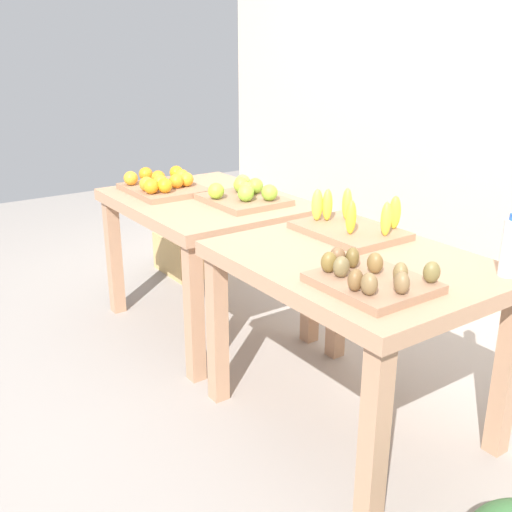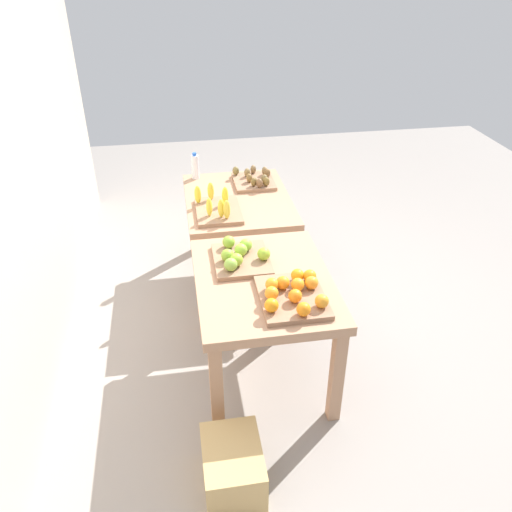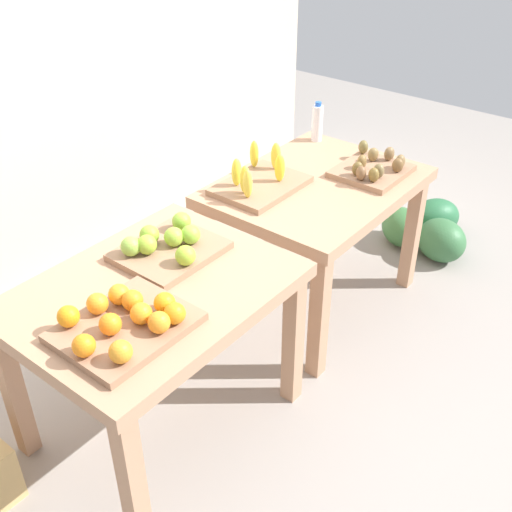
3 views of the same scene
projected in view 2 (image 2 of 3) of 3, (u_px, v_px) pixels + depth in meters
ground_plane at (250, 316)px, 3.88m from camera, size 8.00×8.00×0.00m
back_wall at (12, 132)px, 2.90m from camera, size 4.40×0.12×3.00m
display_table_left at (263, 293)px, 3.09m from camera, size 1.04×0.80×0.72m
display_table_right at (238, 210)px, 4.03m from camera, size 1.04×0.80×0.72m
orange_bin at (293, 293)px, 2.83m from camera, size 0.45×0.37×0.11m
apple_bin at (240, 256)px, 3.16m from camera, size 0.40×0.36×0.11m
banana_crate at (217, 208)px, 3.73m from camera, size 0.44×0.33×0.17m
kiwi_bin at (255, 180)px, 4.18m from camera, size 0.37×0.33×0.10m
water_bottle at (195, 167)px, 4.24m from camera, size 0.06×0.06×0.22m
watermelon_pile at (251, 212)px, 5.09m from camera, size 0.62×0.65×0.26m
cardboard_produce_box at (233, 467)px, 2.64m from camera, size 0.40×0.30×0.26m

